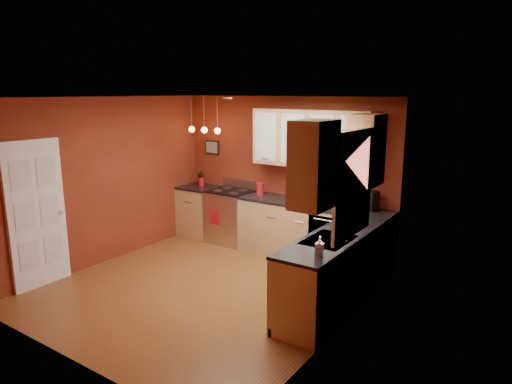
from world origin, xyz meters
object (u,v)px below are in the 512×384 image
Objects in this scene: red_canister at (260,189)px; soap_pump at (320,246)px; gas_range at (231,216)px; sink at (329,242)px; coffee_maker at (370,202)px.

soap_pump is (2.16, -2.08, -0.00)m from red_canister.
gas_range is 5.29× the size of red_canister.
red_canister is (0.61, 0.03, 0.56)m from gas_range.
gas_range is at bearing 150.22° from sink.
coffee_maker is (2.54, 0.08, 0.60)m from gas_range.
sink is 0.58m from soap_pump.
soap_pump is at bearing -43.96° from red_canister.
sink is 1.59m from coffee_maker.
soap_pump reaches higher than red_canister.
coffee_maker reaches higher than gas_range.
soap_pump is (2.77, -2.05, 0.56)m from gas_range.
sink is at bearing -68.88° from coffee_maker.
red_canister is at bearing 2.90° from gas_range.
gas_range is 3.49m from soap_pump.
red_canister is 1.93m from coffee_maker.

